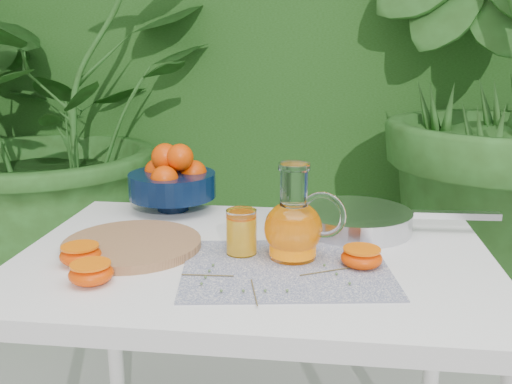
# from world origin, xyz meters

# --- Properties ---
(hedge_backdrop) EXTENTS (8.00, 1.65, 2.50)m
(hedge_backdrop) POSITION_xyz_m (0.06, 2.06, 1.19)
(hedge_backdrop) COLOR #204A15
(hedge_backdrop) RESTS_ON ground
(potted_plant_left) EXTENTS (2.39, 2.39, 1.70)m
(potted_plant_left) POSITION_xyz_m (-1.06, 1.25, 0.85)
(potted_plant_left) COLOR #2A511C
(potted_plant_left) RESTS_ON ground
(potted_plant_right) EXTENTS (2.82, 2.82, 2.03)m
(potted_plant_right) POSITION_xyz_m (0.80, 1.20, 1.02)
(potted_plant_right) COLOR #2A511C
(potted_plant_right) RESTS_ON ground
(white_table) EXTENTS (1.00, 0.70, 0.75)m
(white_table) POSITION_xyz_m (0.04, -0.07, 0.67)
(white_table) COLOR white
(white_table) RESTS_ON ground
(placemat) EXTENTS (0.45, 0.37, 0.00)m
(placemat) POSITION_xyz_m (0.11, -0.14, 0.75)
(placemat) COLOR #0D1A4D
(placemat) RESTS_ON white_table
(cutting_board) EXTENTS (0.37, 0.37, 0.02)m
(cutting_board) POSITION_xyz_m (-0.23, -0.07, 0.76)
(cutting_board) COLOR #A17249
(cutting_board) RESTS_ON white_table
(fruit_bowl) EXTENTS (0.25, 0.25, 0.18)m
(fruit_bowl) POSITION_xyz_m (-0.22, 0.23, 0.83)
(fruit_bowl) COLOR black
(fruit_bowl) RESTS_ON white_table
(juice_pitcher) EXTENTS (0.18, 0.15, 0.20)m
(juice_pitcher) POSITION_xyz_m (0.12, -0.09, 0.82)
(juice_pitcher) COLOR white
(juice_pitcher) RESTS_ON white_table
(juice_tumbler) EXTENTS (0.08, 0.08, 0.09)m
(juice_tumbler) POSITION_xyz_m (0.01, -0.08, 0.80)
(juice_tumbler) COLOR white
(juice_tumbler) RESTS_ON white_table
(saute_pan) EXTENTS (0.48, 0.28, 0.05)m
(saute_pan) POSITION_xyz_m (0.26, 0.12, 0.78)
(saute_pan) COLOR silver
(saute_pan) RESTS_ON white_table
(orange_halves) EXTENTS (0.67, 0.25, 0.04)m
(orange_halves) POSITION_xyz_m (-0.10, -0.18, 0.77)
(orange_halves) COLOR #F65E02
(orange_halves) RESTS_ON white_table
(thyme_sprigs) EXTENTS (0.34, 0.23, 0.01)m
(thyme_sprigs) POSITION_xyz_m (0.08, -0.21, 0.76)
(thyme_sprigs) COLOR brown
(thyme_sprigs) RESTS_ON white_table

